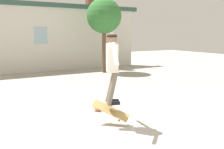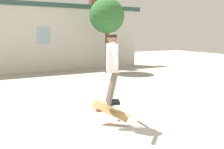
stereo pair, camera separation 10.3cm
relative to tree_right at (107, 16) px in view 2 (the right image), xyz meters
The scene contains 6 objects.
ground_plane 9.11m from the tree_right, 115.91° to the right, with size 40.00×40.00×0.00m, color #A39E93.
building_backdrop 4.37m from the tree_right, 151.04° to the left, with size 14.17×0.52×5.00m.
tree_right is the anchor object (origin of this frame).
skater 8.00m from the tree_right, 116.55° to the right, with size 0.55×1.28×1.55m.
skateboard_flipping 8.21m from the tree_right, 116.75° to the right, with size 0.73×0.69×0.44m.
skateboard_resting 7.07m from the tree_right, 117.98° to the right, with size 0.83×0.62×0.08m.
Camera 2 is at (-2.30, -3.98, 2.05)m, focal length 40.00 mm.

